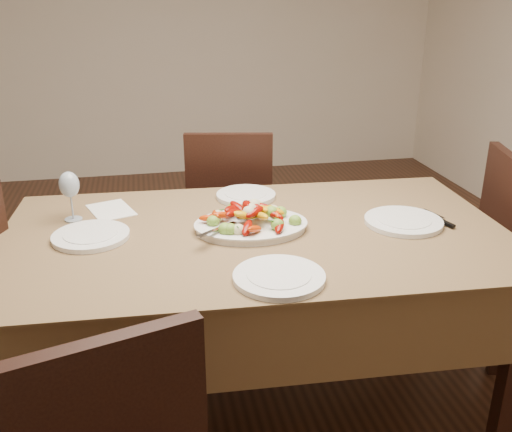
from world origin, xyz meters
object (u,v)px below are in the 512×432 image
object	(u,v)px
serving_platter	(251,227)
plate_far	(246,196)
wine_glass	(70,195)
plate_left	(91,236)
dining_table	(256,321)
plate_right	(403,222)
plate_near	(279,277)
chair_far	(231,213)

from	to	relation	value
serving_platter	plate_far	xyz separation A→B (m)	(0.05, 0.35, -0.00)
wine_glass	plate_left	bearing A→B (deg)	-68.15
dining_table	plate_right	bearing A→B (deg)	-3.65
dining_table	plate_left	bearing A→B (deg)	174.47
plate_near	wine_glass	distance (m)	0.91
chair_far	plate_right	size ratio (longest dim) A/B	3.26
dining_table	plate_near	size ratio (longest dim) A/B	6.51
chair_far	plate_left	size ratio (longest dim) A/B	3.51
plate_left	plate_right	xyz separation A→B (m)	(1.15, -0.09, 0.00)
dining_table	plate_near	world-z (taller)	plate_near
plate_left	chair_far	bearing A→B (deg)	53.61
dining_table	chair_far	world-z (taller)	chair_far
chair_far	plate_far	xyz separation A→B (m)	(-0.02, -0.55, 0.29)
wine_glass	plate_near	bearing A→B (deg)	-43.54
chair_far	wine_glass	bearing A→B (deg)	54.21
chair_far	plate_far	size ratio (longest dim) A/B	3.80
chair_far	plate_far	distance (m)	0.63
plate_left	plate_far	distance (m)	0.69
chair_far	plate_right	world-z (taller)	chair_far
plate_left	wine_glass	bearing A→B (deg)	111.85
plate_right	plate_far	size ratio (longest dim) A/B	1.16
plate_far	wine_glass	distance (m)	0.71
dining_table	plate_right	size ratio (longest dim) A/B	6.32
plate_right	plate_far	bearing A→B (deg)	142.77
dining_table	plate_right	distance (m)	0.68
plate_left	wine_glass	distance (m)	0.23
plate_far	plate_right	bearing A→B (deg)	-37.23
chair_far	serving_platter	xyz separation A→B (m)	(-0.07, -0.90, 0.30)
serving_platter	plate_far	bearing A→B (deg)	82.57
chair_far	plate_far	world-z (taller)	chair_far
dining_table	serving_platter	xyz separation A→B (m)	(-0.01, 0.02, 0.39)
plate_right	serving_platter	bearing A→B (deg)	174.41
plate_far	chair_far	bearing A→B (deg)	87.91
serving_platter	plate_left	bearing A→B (deg)	176.37
serving_platter	plate_left	xyz separation A→B (m)	(-0.57, 0.04, -0.00)
dining_table	plate_left	world-z (taller)	plate_left
serving_platter	chair_far	bearing A→B (deg)	85.85
dining_table	chair_far	distance (m)	0.93
chair_far	wine_glass	xyz separation A→B (m)	(-0.71, -0.67, 0.39)
plate_left	plate_right	size ratio (longest dim) A/B	0.93
plate_right	chair_far	bearing A→B (deg)	118.01
serving_platter	plate_far	world-z (taller)	serving_platter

